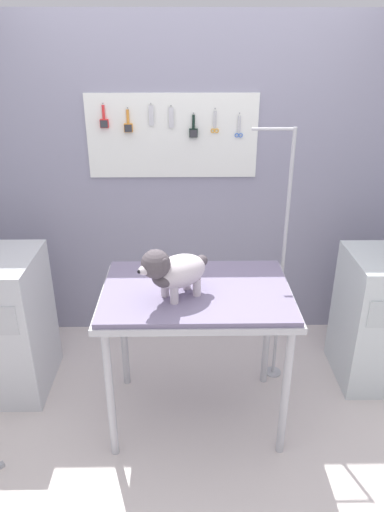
{
  "coord_description": "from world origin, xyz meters",
  "views": [
    {
      "loc": [
        -0.06,
        -1.95,
        2.12
      ],
      "look_at": [
        -0.02,
        0.32,
        1.06
      ],
      "focal_mm": 32.64,
      "sensor_mm": 36.0,
      "label": 1
    }
  ],
  "objects": [
    {
      "name": "grooming_arm",
      "position": [
        0.54,
        0.65,
        0.79
      ],
      "size": [
        0.3,
        0.11,
        1.68
      ],
      "color": "#B7B7BC",
      "rests_on": "ground"
    },
    {
      "name": "rear_wall_panel",
      "position": [
        -0.0,
        1.28,
        1.16
      ],
      "size": [
        4.0,
        0.11,
        2.3
      ],
      "color": "#8D8BA1",
      "rests_on": "ground"
    },
    {
      "name": "ground",
      "position": [
        0.0,
        0.0,
        -0.02
      ],
      "size": [
        4.4,
        4.0,
        0.04
      ],
      "primitive_type": "cube",
      "color": "silver"
    },
    {
      "name": "dog",
      "position": [
        -0.12,
        0.18,
        1.05
      ],
      "size": [
        0.39,
        0.32,
        0.3
      ],
      "color": "silver",
      "rests_on": "grooming_table"
    },
    {
      "name": "grooming_table",
      "position": [
        0.0,
        0.27,
        0.8
      ],
      "size": [
        1.05,
        0.72,
        0.89
      ],
      "color": "#B7B7BC",
      "rests_on": "ground"
    }
  ]
}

